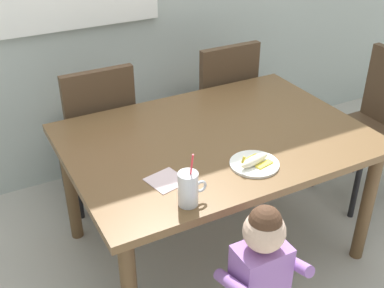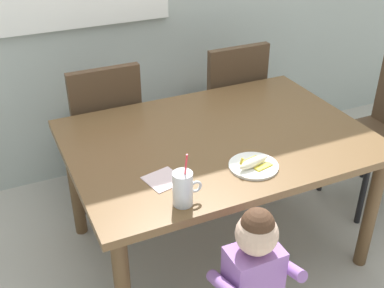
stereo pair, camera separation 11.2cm
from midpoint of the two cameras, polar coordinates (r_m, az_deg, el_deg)
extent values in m
plane|color=#B7B2A8|center=(2.91, 3.84, -11.89)|extent=(24.00, 24.00, 0.00)
cube|color=brown|center=(2.48, 4.41, 0.51)|extent=(1.52, 1.08, 0.04)
cylinder|color=brown|center=(2.76, 21.43, -7.58)|extent=(0.07, 0.07, 0.70)
cylinder|color=brown|center=(2.86, -12.57, -4.63)|extent=(0.07, 0.07, 0.70)
cylinder|color=brown|center=(3.33, 10.70, 1.01)|extent=(0.07, 0.07, 0.70)
cube|color=#4C3826|center=(3.14, -9.62, 1.29)|extent=(0.44, 0.44, 0.06)
cube|color=#4C3826|center=(2.84, -8.95, 4.26)|extent=(0.42, 0.05, 0.48)
cylinder|color=black|center=(3.46, -7.16, -0.13)|extent=(0.04, 0.04, 0.42)
cylinder|color=black|center=(3.39, -13.26, -1.50)|extent=(0.04, 0.04, 0.42)
cylinder|color=black|center=(3.15, -4.97, -3.33)|extent=(0.04, 0.04, 0.42)
cylinder|color=black|center=(3.07, -11.64, -4.93)|extent=(0.04, 0.04, 0.42)
cube|color=#4C3826|center=(3.43, 4.47, 4.25)|extent=(0.44, 0.44, 0.06)
cube|color=#4C3826|center=(3.16, 6.42, 7.18)|extent=(0.42, 0.05, 0.48)
cylinder|color=black|center=(3.77, 5.49, 2.66)|extent=(0.04, 0.04, 0.42)
cylinder|color=black|center=(3.61, 0.23, 1.50)|extent=(0.04, 0.04, 0.42)
cylinder|color=black|center=(3.49, 8.55, 0.00)|extent=(0.04, 0.04, 0.42)
cylinder|color=black|center=(3.32, 3.00, -1.40)|extent=(0.04, 0.04, 0.42)
cube|color=#4C3826|center=(3.24, 21.40, 0.46)|extent=(0.44, 0.44, 0.06)
cylinder|color=black|center=(3.36, 16.12, -2.27)|extent=(0.04, 0.04, 0.42)
cylinder|color=black|center=(3.14, 20.45, -5.64)|extent=(0.04, 0.04, 0.42)
cylinder|color=black|center=(3.59, 20.81, -0.84)|extent=(0.04, 0.04, 0.42)
cube|color=#9966B7|center=(2.06, 8.79, -15.39)|extent=(0.22, 0.15, 0.30)
sphere|color=beige|center=(1.90, 9.35, -10.45)|extent=(0.17, 0.17, 0.17)
sphere|color=#472D1E|center=(1.87, 9.47, -9.37)|extent=(0.13, 0.13, 0.13)
cylinder|color=#9966B7|center=(1.98, 5.61, -16.50)|extent=(0.05, 0.24, 0.13)
cylinder|color=#9966B7|center=(2.09, 12.48, -13.85)|extent=(0.05, 0.24, 0.13)
cylinder|color=silver|center=(1.95, 0.54, -5.32)|extent=(0.08, 0.08, 0.15)
cylinder|color=beige|center=(1.97, 0.53, -6.02)|extent=(0.07, 0.07, 0.08)
torus|color=silver|center=(1.98, 2.06, -5.08)|extent=(0.06, 0.01, 0.06)
cylinder|color=#E5333F|center=(1.91, 0.84, -3.72)|extent=(0.01, 0.05, 0.22)
cylinder|color=white|center=(2.24, 8.69, -2.59)|extent=(0.23, 0.23, 0.01)
ellipsoid|color=#F4EAC6|center=(2.22, 8.71, -2.16)|extent=(0.18, 0.08, 0.04)
cube|color=yellow|center=(2.23, 9.85, -2.66)|extent=(0.09, 0.05, 0.01)
cube|color=yellow|center=(2.26, 8.36, -1.94)|extent=(0.09, 0.05, 0.01)
cylinder|color=yellow|center=(2.16, 7.35, -2.07)|extent=(0.03, 0.02, 0.03)
cube|color=silver|center=(2.14, -1.88, -4.24)|extent=(0.18, 0.18, 0.00)
camera|label=1|loc=(0.06, -88.60, 0.83)|focal=45.21mm
camera|label=2|loc=(0.06, 91.40, -0.83)|focal=45.21mm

